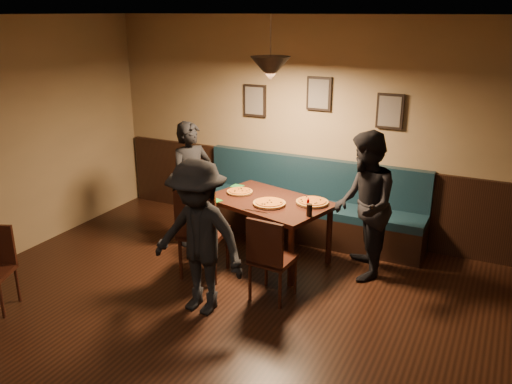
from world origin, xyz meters
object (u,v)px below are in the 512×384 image
Objects in this scene: booth_bench at (308,201)px; soda_glass at (309,210)px; diner_front at (198,238)px; chair_near_right at (273,257)px; diner_right at (364,206)px; dining_table at (269,230)px; tabasco_bottle at (308,203)px; diner_left at (192,184)px; chair_near_left at (204,230)px.

booth_bench is 1.17m from soda_glass.
booth_bench is at bearing 85.70° from diner_front.
chair_near_right is 1.19m from diner_right.
diner_front reaches higher than dining_table.
dining_table is 0.67m from tabasco_bottle.
chair_near_left is at bearing -116.53° from diner_left.
chair_near_left reaches higher than soda_glass.
booth_bench is 2.17× the size of dining_table.
diner_right is (0.67, 0.90, 0.37)m from chair_near_right.
tabasco_bottle is (1.57, -0.06, 0.02)m from diner_left.
diner_left is at bearing 121.34° from chair_near_left.
dining_table is 10.49× the size of tabasco_bottle.
tabasco_bottle is at bearing 88.01° from chair_near_right.
booth_bench is 0.83m from dining_table.
diner_front reaches higher than chair_near_right.
soda_glass reaches higher than dining_table.
diner_front is (-0.12, -1.36, 0.41)m from dining_table.
dining_table is at bearing -103.14° from booth_bench.
diner_left reaches higher than dining_table.
chair_near_right is at bearing -95.65° from diner_left.
chair_near_left reaches higher than booth_bench.
dining_table is at bearing -106.11° from diner_right.
dining_table is (-0.19, -0.79, -0.13)m from booth_bench.
booth_bench reaches higher than soda_glass.
diner_left is at bearing -108.42° from diner_right.
diner_front is at bearing -80.01° from dining_table.
soda_glass is at bearing -8.61° from dining_table.
chair_near_left is 7.86× the size of soda_glass.
diner_left reaches higher than booth_bench.
soda_glass is (0.17, 0.56, 0.35)m from chair_near_right.
booth_bench is at bearing 102.08° from chair_near_right.
soda_glass is (0.71, 1.10, 0.03)m from diner_front.
booth_bench is at bearing 110.41° from tabasco_bottle.
booth_bench is 1.63m from chair_near_left.
chair_near_left is 1.20m from tabasco_bottle.
diner_front is (-0.54, -0.54, 0.32)m from chair_near_right.
diner_left is 2.17m from diner_right.
diner_front is at bearing -115.36° from tabasco_bottle.
booth_bench is 22.18× the size of soda_glass.
diner_right is at bearing -37.81° from booth_bench.
booth_bench is at bearing 91.86° from dining_table.
diner_left is 1.01× the size of diner_front.
dining_table is 0.78m from soda_glass.
booth_bench is 1.91× the size of diner_left.
diner_right is 0.61m from soda_glass.
chair_near_left is at bearing -114.15° from booth_bench.
diner_right is at bearing 19.44° from dining_table.
booth_bench is 1.51m from diner_left.
chair_near_left is 0.69× the size of diner_front.
chair_near_left is 0.94m from diner_left.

